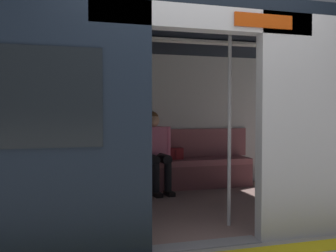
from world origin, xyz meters
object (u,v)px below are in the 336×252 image
Objects in this scene: train_car at (160,87)px; handbag at (174,154)px; bench_seat at (145,168)px; person_seated at (154,146)px; grab_pole_door at (145,127)px; book at (126,161)px; grab_pole_far at (229,126)px.

train_car is 24.62× the size of handbag.
person_seated reaches higher than bench_seat.
grab_pole_door is (0.38, 0.82, -0.44)m from train_car.
train_car reaches higher than book.
train_car is 29.09× the size of book.
train_car is 3.15× the size of grab_pole_door.
grab_pole_door reaches higher than handbag.
train_car is at bearing -114.54° from grab_pole_door.
grab_pole_door is (0.16, 1.93, 0.56)m from book.
person_seated reaches higher than book.
handbag is at bearing -114.46° from train_car.
person_seated is at bearing -106.85° from grab_pole_door.
book is at bearing -69.56° from grab_pole_far.
handbag is (-0.47, -0.08, 0.19)m from bench_seat.
person_seated is 0.58× the size of grab_pole_far.
train_car is at bearing 79.69° from person_seated.
grab_pole_far is at bearing -179.57° from grab_pole_door.
handbag is 2.05m from grab_pole_far.
train_car is 1.01m from grab_pole_door.
handbag reaches higher than bench_seat.
grab_pole_door is 0.88m from grab_pole_far.
person_seated is at bearing -100.31° from train_car.
person_seated is at bearing -80.37° from grab_pole_far.
grab_pole_door is 1.00× the size of grab_pole_far.
grab_pole_far is at bearing 89.19° from handbag.
grab_pole_door and grab_pole_far have the same top height.
train_car reaches higher than grab_pole_door.
grab_pole_door is (0.56, 1.86, 0.35)m from person_seated.
grab_pole_far is (-0.44, 1.91, 0.68)m from bench_seat.
bench_seat is at bearing -93.39° from train_car.
train_car reaches higher than handbag.
handbag is 0.75m from book.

